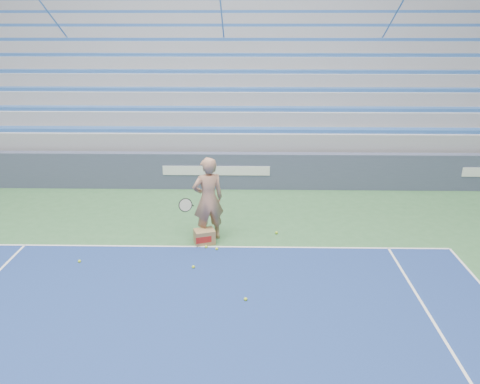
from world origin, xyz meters
TOP-DOWN VIEW (x-y plane):
  - sponsor_barrier at (0.00, 15.88)m, footprint 30.00×0.32m
  - bleachers at (0.00, 21.60)m, footprint 31.00×9.15m
  - tennis_player at (0.05, 12.34)m, footprint 1.03×0.97m
  - ball_box at (-0.03, 12.08)m, footprint 0.53×0.47m
  - tennis_ball_0 at (-0.16, 10.92)m, footprint 0.07×0.07m
  - tennis_ball_1 at (0.27, 11.74)m, footprint 0.07×0.07m
  - tennis_ball_2 at (0.03, 11.83)m, footprint 0.07×0.07m
  - tennis_ball_3 at (-2.59, 11.11)m, footprint 0.07×0.07m
  - tennis_ball_4 at (0.93, 9.75)m, footprint 0.07×0.07m
  - tennis_ball_5 at (1.65, 12.61)m, footprint 0.07×0.07m

SIDE VIEW (x-z plane):
  - tennis_ball_0 at x=-0.16m, z-range 0.00..0.07m
  - tennis_ball_1 at x=0.27m, z-range 0.00..0.07m
  - tennis_ball_2 at x=0.03m, z-range 0.00..0.07m
  - tennis_ball_3 at x=-2.59m, z-range 0.00..0.07m
  - tennis_ball_4 at x=0.93m, z-range 0.00..0.07m
  - tennis_ball_5 at x=1.65m, z-range 0.00..0.07m
  - ball_box at x=-0.03m, z-range 0.00..0.33m
  - sponsor_barrier at x=0.00m, z-range 0.00..1.10m
  - tennis_player at x=0.05m, z-range 0.00..1.98m
  - bleachers at x=0.00m, z-range -1.29..6.01m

